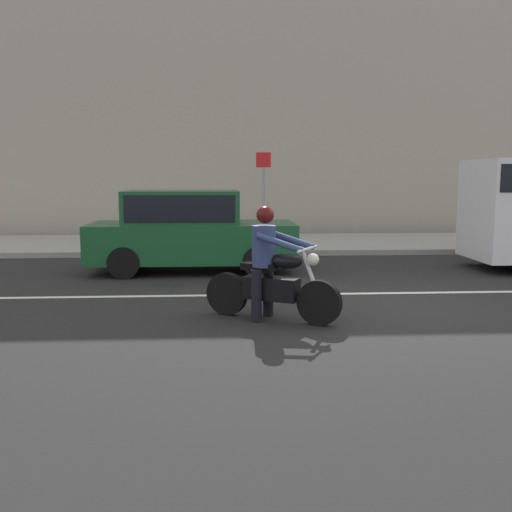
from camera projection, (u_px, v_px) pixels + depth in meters
ground_plane at (395, 304)px, 9.49m from camera, size 80.00×80.00×0.00m
sidewalk_slab at (315, 243)px, 17.39m from camera, size 40.00×4.40×0.14m
building_facade at (301, 91)px, 20.11m from camera, size 40.00×1.40×9.69m
lane_marking_stripe at (421, 293)px, 10.43m from camera, size 18.00×0.14×0.01m
motorcycle_with_rider_denim_blue at (271, 274)px, 8.41m from camera, size 1.86×1.13×1.62m
parked_sedan_forest_green at (189, 231)px, 12.62m from camera, size 4.31×1.82×1.72m
street_sign_post at (263, 186)px, 17.80m from camera, size 0.44×0.08×2.60m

